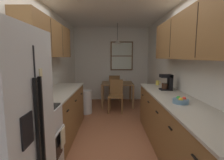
# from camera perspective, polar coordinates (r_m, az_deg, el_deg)

# --- Properties ---
(ground_plane) EXTENTS (12.00, 12.00, 0.00)m
(ground_plane) POSITION_cam_1_polar(r_m,az_deg,el_deg) (3.82, -0.15, -16.00)
(ground_plane) COLOR #995B3D
(wall_left) EXTENTS (0.10, 9.00, 2.55)m
(wall_left) POSITION_cam_1_polar(r_m,az_deg,el_deg) (3.75, -21.27, 3.20)
(wall_left) COLOR white
(wall_left) RESTS_ON ground
(wall_right) EXTENTS (0.10, 9.00, 2.55)m
(wall_right) POSITION_cam_1_polar(r_m,az_deg,el_deg) (3.76, 20.91, 3.22)
(wall_right) COLOR white
(wall_right) RESTS_ON ground
(wall_back) EXTENTS (4.40, 0.10, 2.55)m
(wall_back) POSITION_cam_1_polar(r_m,az_deg,el_deg) (6.15, -0.24, 5.28)
(wall_back) COLOR white
(wall_back) RESTS_ON ground
(ceiling_slab) EXTENTS (4.40, 9.00, 0.08)m
(ceiling_slab) POSITION_cam_1_polar(r_m,az_deg,el_deg) (3.65, -0.17, 24.48)
(ceiling_slab) COLOR white
(stove_range) EXTENTS (0.66, 0.63, 1.10)m
(stove_range) POSITION_cam_1_polar(r_m,az_deg,el_deg) (2.44, -25.58, -19.00)
(stove_range) COLOR silver
(stove_range) RESTS_ON ground
(microwave_over_range) EXTENTS (0.39, 0.57, 0.35)m
(microwave_over_range) POSITION_cam_1_polar(r_m,az_deg,el_deg) (2.25, -30.06, 10.49)
(microwave_over_range) COLOR silver
(counter_left) EXTENTS (0.64, 1.89, 0.90)m
(counter_left) POSITION_cam_1_polar(r_m,az_deg,el_deg) (3.54, -16.86, -10.51)
(counter_left) COLOR brown
(counter_left) RESTS_ON ground
(upper_cabinets_left) EXTENTS (0.33, 1.97, 0.64)m
(upper_cabinets_left) POSITION_cam_1_polar(r_m,az_deg,el_deg) (3.38, -20.38, 12.56)
(upper_cabinets_left) COLOR brown
(counter_right) EXTENTS (0.64, 3.00, 0.90)m
(counter_right) POSITION_cam_1_polar(r_m,az_deg,el_deg) (2.92, 20.63, -14.61)
(counter_right) COLOR brown
(counter_right) RESTS_ON ground
(upper_cabinets_right) EXTENTS (0.33, 2.68, 0.68)m
(upper_cabinets_right) POSITION_cam_1_polar(r_m,az_deg,el_deg) (2.74, 25.24, 13.34)
(upper_cabinets_right) COLOR brown
(dining_table) EXTENTS (0.97, 0.82, 0.73)m
(dining_table) POSITION_cam_1_polar(r_m,az_deg,el_deg) (5.41, 1.75, -2.06)
(dining_table) COLOR brown
(dining_table) RESTS_ON ground
(dining_chair_near) EXTENTS (0.44, 0.44, 0.90)m
(dining_chair_near) POSITION_cam_1_polar(r_m,az_deg,el_deg) (4.82, 1.36, -4.69)
(dining_chair_near) COLOR brown
(dining_chair_near) RESTS_ON ground
(dining_chair_far) EXTENTS (0.42, 0.42, 0.90)m
(dining_chair_far) POSITION_cam_1_polar(r_m,az_deg,el_deg) (6.04, 0.84, -2.16)
(dining_chair_far) COLOR brown
(dining_chair_far) RESTS_ON ground
(pendant_light) EXTENTS (0.27, 0.27, 0.61)m
(pendant_light) POSITION_cam_1_polar(r_m,az_deg,el_deg) (5.35, 1.82, 12.56)
(pendant_light) COLOR black
(back_window) EXTENTS (0.78, 0.05, 1.00)m
(back_window) POSITION_cam_1_polar(r_m,az_deg,el_deg) (6.09, 3.24, 7.98)
(back_window) COLOR brown
(trash_bin) EXTENTS (0.33, 0.33, 0.63)m
(trash_bin) POSITION_cam_1_polar(r_m,az_deg,el_deg) (4.76, -8.73, -7.24)
(trash_bin) COLOR silver
(trash_bin) RESTS_ON ground
(storage_canister) EXTENTS (0.11, 0.11, 0.19)m
(storage_canister) POSITION_cam_1_polar(r_m,az_deg,el_deg) (2.70, -21.89, -4.40)
(storage_canister) COLOR #D84C19
(storage_canister) RESTS_ON counter_left
(dish_towel) EXTENTS (0.02, 0.16, 0.24)m
(dish_towel) POSITION_cam_1_polar(r_m,az_deg,el_deg) (2.44, -16.03, -17.75)
(dish_towel) COLOR beige
(coffee_maker) EXTENTS (0.22, 0.18, 0.30)m
(coffee_maker) POSITION_cam_1_polar(r_m,az_deg,el_deg) (3.46, 17.96, -0.59)
(coffee_maker) COLOR black
(coffee_maker) RESTS_ON counter_right
(mug_by_coffeemaker) EXTENTS (0.11, 0.07, 0.10)m
(mug_by_coffeemaker) POSITION_cam_1_polar(r_m,az_deg,el_deg) (4.03, 14.90, -0.90)
(mug_by_coffeemaker) COLOR #E5CC4C
(mug_by_coffeemaker) RESTS_ON counter_right
(fruit_bowl) EXTENTS (0.21, 0.21, 0.09)m
(fruit_bowl) POSITION_cam_1_polar(r_m,az_deg,el_deg) (2.56, 21.91, -6.39)
(fruit_bowl) COLOR #597F9E
(fruit_bowl) RESTS_ON counter_right
(table_serving_bowl) EXTENTS (0.20, 0.20, 0.06)m
(table_serving_bowl) POSITION_cam_1_polar(r_m,az_deg,el_deg) (5.34, 2.00, -0.70)
(table_serving_bowl) COLOR #4C7299
(table_serving_bowl) RESTS_ON dining_table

